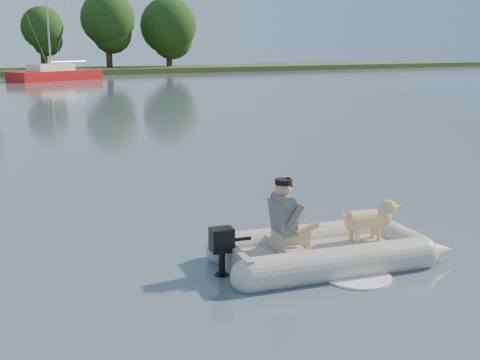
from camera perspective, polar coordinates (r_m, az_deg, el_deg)
water at (r=8.24m, az=7.16°, el=-7.75°), size 160.00×160.00×0.00m
dinghy at (r=8.13m, az=8.46°, el=-4.08°), size 4.89×3.95×1.27m
man at (r=7.86m, az=4.23°, el=-3.26°), size 0.76×0.69×0.98m
dog at (r=8.47m, az=11.82°, el=-3.98°), size 0.89×0.47×0.57m
outboard_motor at (r=7.64m, az=-1.74°, el=-7.02°), size 0.42×0.34×0.72m
sailboat at (r=55.88m, az=-17.10°, el=9.53°), size 8.83×5.94×11.75m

